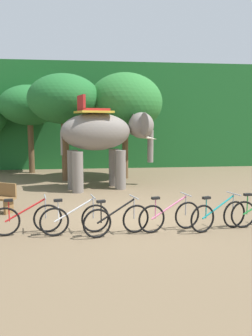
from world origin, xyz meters
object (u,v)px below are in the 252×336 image
(elephant, at_px, (104,135))
(bike_pink, at_px, (170,216))
(bike_white, at_px, (75,219))
(bike_teal, at_px, (219,215))
(bike_red, at_px, (27,219))
(tree_far_right, at_px, (30,106))
(bike_black, at_px, (117,220))
(tree_center, at_px, (125,103))
(tree_far_left, at_px, (64,100))

(elephant, bearing_deg, bike_pink, -77.13)
(bike_white, xyz_separation_m, bike_teal, (3.59, -0.10, 0.00))
(bike_white, bearing_deg, elephant, 79.84)
(bike_red, bearing_deg, bike_teal, -3.00)
(tree_far_right, bearing_deg, bike_black, -71.31)
(tree_far_right, distance_m, tree_center, 5.42)
(tree_far_left, bearing_deg, bike_teal, -61.95)
(bike_red, bearing_deg, tree_far_left, 86.35)
(tree_far_left, height_order, bike_black, tree_far_left)
(tree_center, distance_m, bike_black, 9.12)
(tree_far_left, bearing_deg, tree_center, 6.48)
(elephant, distance_m, bike_black, 6.23)
(tree_center, bearing_deg, tree_far_left, -173.52)
(tree_far_left, distance_m, bike_white, 8.62)
(tree_center, height_order, bike_teal, tree_center)
(tree_center, xyz_separation_m, bike_teal, (1.41, -8.34, -3.26))
(bike_white, relative_size, bike_teal, 1.02)
(bike_red, xyz_separation_m, bike_teal, (4.76, -0.25, 0.00))
(tree_far_left, xyz_separation_m, bike_teal, (4.27, -8.01, -3.37))
(tree_center, height_order, elephant, tree_center)
(elephant, xyz_separation_m, bike_red, (-2.20, -5.61, -1.82))
(tree_far_right, relative_size, bike_teal, 2.85)
(elephant, bearing_deg, bike_white, -100.16)
(tree_far_right, xyz_separation_m, bike_teal, (6.26, -10.75, -3.22))
(elephant, bearing_deg, bike_red, -111.43)
(tree_center, xyz_separation_m, elephant, (-1.15, -2.47, -1.45))
(tree_far_right, bearing_deg, bike_white, -75.94)
(bike_white, bearing_deg, bike_red, 172.86)
(bike_white, height_order, bike_teal, same)
(bike_black, bearing_deg, bike_teal, 2.06)
(bike_black, height_order, bike_pink, same)
(tree_far_right, relative_size, bike_black, 2.84)
(bike_black, bearing_deg, tree_far_left, 101.70)
(elephant, height_order, bike_white, elephant)
(bike_teal, bearing_deg, tree_far_left, 118.05)
(tree_far_right, xyz_separation_m, bike_red, (1.50, -10.50, -3.22))
(bike_white, distance_m, bike_teal, 3.59)
(bike_red, distance_m, bike_teal, 4.77)
(bike_red, xyz_separation_m, bike_white, (1.17, -0.15, 0.00))
(tree_far_right, distance_m, bike_teal, 12.85)
(tree_far_left, height_order, elephant, tree_far_left)
(elephant, relative_size, bike_pink, 2.53)
(bike_black, bearing_deg, tree_far_right, 108.69)
(bike_white, bearing_deg, bike_black, -11.07)
(elephant, height_order, bike_pink, elephant)
(tree_far_left, distance_m, elephant, 3.15)
(tree_far_right, xyz_separation_m, tree_center, (4.85, -2.41, 0.04))
(bike_pink, bearing_deg, tree_far_right, 115.22)
(tree_center, relative_size, elephant, 1.19)
(bike_red, bearing_deg, bike_white, -7.14)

